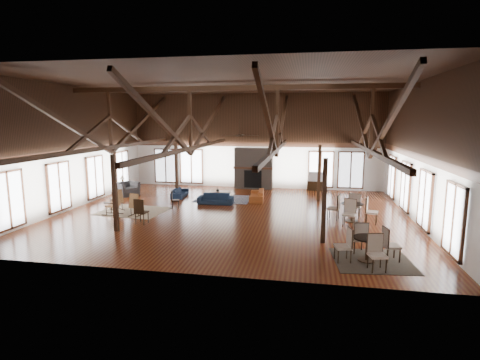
% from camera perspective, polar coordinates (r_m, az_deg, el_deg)
% --- Properties ---
extents(floor, '(16.00, 16.00, 0.00)m').
position_cam_1_polar(floor, '(17.62, -1.09, -5.16)').
color(floor, '#602F14').
rests_on(floor, ground).
extents(ceiling, '(16.00, 14.00, 0.02)m').
position_cam_1_polar(ceiling, '(17.14, -1.15, 14.66)').
color(ceiling, black).
rests_on(ceiling, wall_back).
extents(wall_back, '(16.00, 0.02, 6.00)m').
position_cam_1_polar(wall_back, '(24.01, 2.23, 5.93)').
color(wall_back, white).
rests_on(wall_back, floor).
extents(wall_front, '(16.00, 0.02, 6.00)m').
position_cam_1_polar(wall_front, '(10.39, -8.82, 1.50)').
color(wall_front, white).
rests_on(wall_front, floor).
extents(wall_left, '(0.02, 14.00, 6.00)m').
position_cam_1_polar(wall_left, '(20.29, -23.93, 4.54)').
color(wall_left, white).
rests_on(wall_left, floor).
extents(wall_right, '(0.02, 14.00, 6.00)m').
position_cam_1_polar(wall_right, '(17.40, 25.73, 3.77)').
color(wall_right, white).
rests_on(wall_right, floor).
extents(roof_truss, '(15.60, 14.07, 3.14)m').
position_cam_1_polar(roof_truss, '(17.07, -1.13, 8.06)').
color(roof_truss, '#33180E').
rests_on(roof_truss, wall_back).
extents(post_grid, '(8.16, 7.16, 3.05)m').
position_cam_1_polar(post_grid, '(17.30, -1.10, -0.26)').
color(post_grid, '#33180E').
rests_on(post_grid, floor).
extents(fireplace, '(2.50, 0.69, 2.60)m').
position_cam_1_polar(fireplace, '(23.84, 2.09, 1.78)').
color(fireplace, brown).
rests_on(fireplace, floor).
extents(ceiling_fan, '(1.60, 1.60, 0.75)m').
position_cam_1_polar(ceiling_fan, '(16.00, -0.08, 6.92)').
color(ceiling_fan, black).
rests_on(ceiling_fan, roof_truss).
extents(sofa_navy_front, '(1.85, 0.76, 0.53)m').
position_cam_1_polar(sofa_navy_front, '(19.65, -3.75, -2.87)').
color(sofa_navy_front, '#132136').
rests_on(sofa_navy_front, floor).
extents(sofa_navy_left, '(1.70, 0.76, 0.49)m').
position_cam_1_polar(sofa_navy_left, '(21.63, -9.15, -1.91)').
color(sofa_navy_left, '#16233D').
rests_on(sofa_navy_left, floor).
extents(sofa_orange, '(1.94, 0.90, 0.55)m').
position_cam_1_polar(sofa_orange, '(20.54, 2.55, -2.30)').
color(sofa_orange, '#99491D').
rests_on(sofa_orange, floor).
extents(coffee_table, '(1.22, 0.72, 0.44)m').
position_cam_1_polar(coffee_table, '(20.67, -3.10, -1.92)').
color(coffee_table, brown).
rests_on(coffee_table, floor).
extents(vase, '(0.20, 0.20, 0.19)m').
position_cam_1_polar(vase, '(20.65, -3.42, -1.51)').
color(vase, '#B2B2B2').
rests_on(vase, coffee_table).
extents(armchair, '(1.51, 1.56, 0.78)m').
position_cam_1_polar(armchair, '(22.68, -16.86, -1.31)').
color(armchair, '#323134').
rests_on(armchair, floor).
extents(side_table_lamp, '(0.41, 0.41, 1.06)m').
position_cam_1_polar(side_table_lamp, '(23.69, -17.47, -0.87)').
color(side_table_lamp, black).
rests_on(side_table_lamp, floor).
extents(rocking_chair_a, '(0.90, 0.81, 1.04)m').
position_cam_1_polar(rocking_chair_a, '(19.10, -18.17, -2.99)').
color(rocking_chair_a, olive).
rests_on(rocking_chair_a, floor).
extents(rocking_chair_b, '(0.55, 0.87, 1.05)m').
position_cam_1_polar(rocking_chair_b, '(17.79, -15.67, -3.73)').
color(rocking_chair_b, olive).
rests_on(rocking_chair_b, floor).
extents(rocking_chair_c, '(0.87, 0.49, 1.11)m').
position_cam_1_polar(rocking_chair_c, '(18.23, -18.64, -3.47)').
color(rocking_chair_c, olive).
rests_on(rocking_chair_c, floor).
extents(side_chair_a, '(0.46, 0.46, 0.88)m').
position_cam_1_polar(side_chair_a, '(18.90, -10.07, -2.73)').
color(side_chair_a, black).
rests_on(side_chair_a, floor).
extents(side_chair_b, '(0.51, 0.51, 1.10)m').
position_cam_1_polar(side_chair_b, '(16.27, -14.96, -4.37)').
color(side_chair_b, black).
rests_on(side_chair_b, floor).
extents(cafe_table_near, '(2.08, 2.08, 1.06)m').
position_cam_1_polar(cafe_table_near, '(12.43, 18.84, -9.31)').
color(cafe_table_near, black).
rests_on(cafe_table_near, floor).
extents(cafe_table_far, '(2.18, 2.18, 1.11)m').
position_cam_1_polar(cafe_table_far, '(16.90, 16.72, -4.24)').
color(cafe_table_far, black).
rests_on(cafe_table_far, floor).
extents(cup_near, '(0.14, 0.14, 0.11)m').
position_cam_1_polar(cup_near, '(12.39, 19.13, -7.99)').
color(cup_near, '#B2B2B2').
rests_on(cup_near, cafe_table_near).
extents(cup_far, '(0.13, 0.13, 0.09)m').
position_cam_1_polar(cup_far, '(16.86, 17.07, -3.27)').
color(cup_far, '#B2B2B2').
rests_on(cup_far, cafe_table_far).
extents(tv_console, '(1.13, 0.42, 0.56)m').
position_cam_1_polar(tv_console, '(23.83, 11.55, -0.86)').
color(tv_console, black).
rests_on(tv_console, floor).
extents(television, '(1.05, 0.15, 0.60)m').
position_cam_1_polar(television, '(23.74, 11.61, 0.53)').
color(television, '#B2B2B2').
rests_on(television, tv_console).
extents(rug_tan, '(3.22, 2.64, 0.01)m').
position_cam_1_polar(rug_tan, '(18.81, -15.95, -4.57)').
color(rug_tan, tan).
rests_on(rug_tan, floor).
extents(rug_navy, '(2.99, 2.24, 0.01)m').
position_cam_1_polar(rug_navy, '(20.85, -2.53, -2.89)').
color(rug_navy, '#1C234E').
rests_on(rug_navy, floor).
extents(rug_dark, '(2.56, 2.37, 0.01)m').
position_cam_1_polar(rug_dark, '(12.66, 19.51, -11.52)').
color(rug_dark, black).
rests_on(rug_dark, floor).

